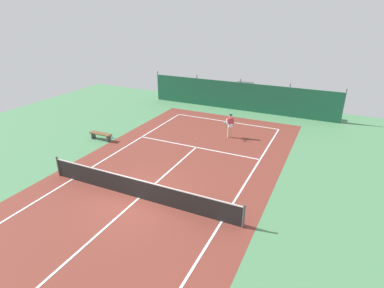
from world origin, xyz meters
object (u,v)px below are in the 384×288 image
at_px(courtside_bench, 101,135).
at_px(water_bottle, 112,137).
at_px(tennis_player, 230,124).
at_px(parked_car, 243,93).
at_px(tennis_net, 138,189).
at_px(tennis_ball_near_player, 196,139).

relative_size(courtside_bench, water_bottle, 6.67).
relative_size(tennis_player, parked_car, 0.38).
relative_size(parked_car, water_bottle, 18.03).
distance_m(parked_car, water_bottle, 13.84).
bearing_deg(tennis_net, courtside_bench, 142.71).
bearing_deg(courtside_bench, parked_car, 66.48).
distance_m(tennis_player, tennis_ball_near_player, 2.51).
distance_m(tennis_net, parked_car, 18.10).
distance_m(tennis_ball_near_player, courtside_bench, 6.38).
bearing_deg(water_bottle, tennis_player, 26.64).
bearing_deg(courtside_bench, tennis_player, 28.20).
bearing_deg(courtside_bench, tennis_ball_near_player, 26.57).
bearing_deg(water_bottle, parked_car, 67.50).
distance_m(courtside_bench, water_bottle, 0.75).
distance_m(tennis_ball_near_player, parked_car, 10.46).
bearing_deg(tennis_ball_near_player, courtside_bench, -153.43).
height_order(parked_car, courtside_bench, parked_car).
height_order(tennis_ball_near_player, courtside_bench, courtside_bench).
xyz_separation_m(tennis_player, parked_car, (-1.89, 9.17, -0.12)).
xyz_separation_m(tennis_net, tennis_ball_near_player, (-0.61, 7.66, -0.48)).
relative_size(tennis_player, courtside_bench, 1.03).
bearing_deg(tennis_player, tennis_net, 57.19).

